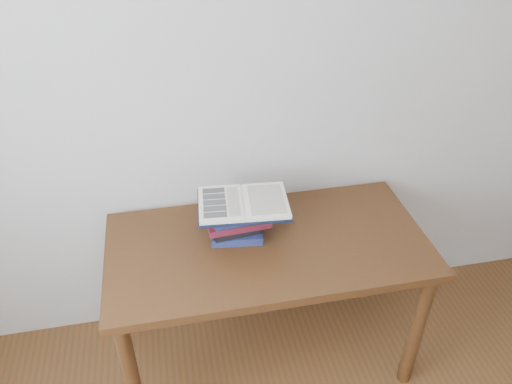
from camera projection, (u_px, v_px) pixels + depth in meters
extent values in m
cube|color=beige|center=(279.00, 71.00, 2.05)|extent=(3.50, 0.04, 2.60)
cube|color=#422410|center=(268.00, 246.00, 2.08)|extent=(1.33, 0.66, 0.04)
cylinder|color=#422410|center=(132.00, 379.00, 1.96)|extent=(0.06, 0.06, 0.67)
cylinder|color=#422410|center=(416.00, 330.00, 2.16)|extent=(0.06, 0.06, 0.67)
cylinder|color=#422410|center=(132.00, 282.00, 2.40)|extent=(0.06, 0.06, 0.67)
cylinder|color=#422410|center=(368.00, 249.00, 2.60)|extent=(0.06, 0.06, 0.67)
cube|color=#19214D|center=(237.00, 231.00, 2.10)|extent=(0.23, 0.19, 0.03)
cube|color=black|center=(234.00, 225.00, 2.08)|extent=(0.21, 0.17, 0.03)
cube|color=maroon|center=(236.00, 217.00, 2.08)|extent=(0.27, 0.20, 0.03)
cube|color=#19214D|center=(235.00, 214.00, 2.05)|extent=(0.21, 0.17, 0.03)
cube|color=#19214D|center=(236.00, 211.00, 2.02)|extent=(0.23, 0.17, 0.03)
cube|color=black|center=(243.00, 205.00, 2.02)|extent=(0.39, 0.29, 0.01)
cube|color=beige|center=(221.00, 204.00, 2.00)|extent=(0.20, 0.26, 0.02)
cube|color=beige|center=(266.00, 201.00, 2.02)|extent=(0.20, 0.26, 0.02)
cylinder|color=beige|center=(243.00, 203.00, 2.01)|extent=(0.03, 0.24, 0.01)
cube|color=black|center=(213.00, 191.00, 2.06)|extent=(0.09, 0.04, 0.00)
cube|color=black|center=(214.00, 196.00, 2.03)|extent=(0.09, 0.04, 0.00)
cube|color=black|center=(214.00, 202.00, 2.00)|extent=(0.09, 0.04, 0.00)
cube|color=black|center=(215.00, 209.00, 1.96)|extent=(0.09, 0.04, 0.00)
cube|color=black|center=(215.00, 215.00, 1.93)|extent=(0.09, 0.04, 0.00)
cube|color=beige|center=(234.00, 201.00, 2.00)|extent=(0.06, 0.20, 0.00)
cube|color=beige|center=(267.00, 199.00, 2.02)|extent=(0.16, 0.22, 0.00)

